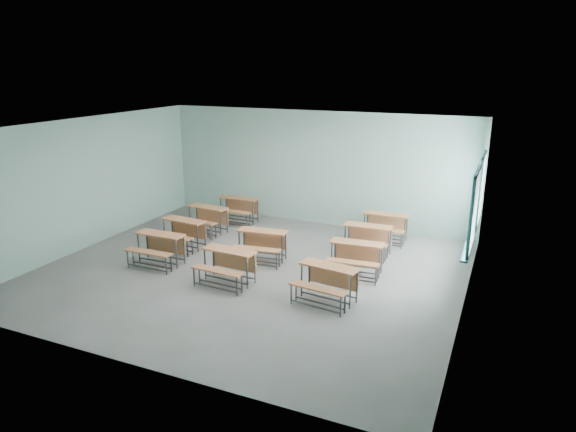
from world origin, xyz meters
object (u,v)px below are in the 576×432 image
desk_unit_r2c0 (206,215)px  desk_unit_r3c2 (385,223)px  desk_unit_r1c2 (356,254)px  desk_unit_r3c0 (237,206)px  desk_unit_r1c0 (182,229)px  desk_unit_r2c2 (367,236)px  desk_unit_r0c1 (227,262)px  desk_unit_r1c1 (261,241)px  desk_unit_r0c0 (158,244)px  desk_unit_r0c2 (327,278)px

desk_unit_r2c0 → desk_unit_r3c2: bearing=21.2°
desk_unit_r1c2 → desk_unit_r3c0: (-4.23, 2.35, 0.00)m
desk_unit_r1c0 → desk_unit_r2c2: same height
desk_unit_r2c0 → desk_unit_r1c2: bearing=-8.5°
desk_unit_r1c0 → desk_unit_r3c0: 2.47m
desk_unit_r0c1 → desk_unit_r1c1: bearing=90.5°
desk_unit_r0c1 → desk_unit_r1c2: 2.78m
desk_unit_r0c0 → desk_unit_r2c2: bearing=30.8°
desk_unit_r1c0 → desk_unit_r3c0: (0.22, 2.46, 0.00)m
desk_unit_r0c1 → desk_unit_r2c2: size_ratio=1.03×
desk_unit_r0c2 → desk_unit_r3c2: same height
desk_unit_r1c2 → desk_unit_r2c0: 4.71m
desk_unit_r0c1 → desk_unit_r1c1: size_ratio=0.96×
desk_unit_r0c0 → desk_unit_r0c2: 4.17m
desk_unit_r3c2 → desk_unit_r0c1: bearing=-121.5°
desk_unit_r0c1 → desk_unit_r3c2: (2.38, 3.95, 0.00)m
desk_unit_r1c2 → desk_unit_r2c0: bearing=161.0°
desk_unit_r1c0 → desk_unit_r1c2: same height
desk_unit_r0c0 → desk_unit_r0c2: same height
desk_unit_r3c0 → desk_unit_r1c0: bearing=-95.8°
desk_unit_r1c0 → desk_unit_r1c2: (4.45, 0.10, 0.00)m
desk_unit_r1c0 → desk_unit_r1c1: same height
desk_unit_r0c1 → desk_unit_r2c0: 3.50m
desk_unit_r0c0 → desk_unit_r0c1: same height
desk_unit_r2c0 → desk_unit_r2c2: size_ratio=1.05×
desk_unit_r3c0 → desk_unit_r3c2: 4.29m
desk_unit_r1c2 → desk_unit_r3c2: bearing=84.2°
desk_unit_r3c0 → desk_unit_r3c2: (4.29, 0.08, 0.00)m
desk_unit_r2c0 → desk_unit_r3c0: bearing=80.4°
desk_unit_r1c0 → desk_unit_r3c2: size_ratio=1.04×
desk_unit_r0c2 → desk_unit_r2c0: 5.17m
desk_unit_r0c0 → desk_unit_r1c1: same height
desk_unit_r2c0 → desk_unit_r3c2: 4.78m
desk_unit_r0c0 → desk_unit_r2c2: size_ratio=0.99×
desk_unit_r2c0 → desk_unit_r0c0: bearing=-77.8°
desk_unit_r2c0 → desk_unit_r2c2: 4.46m
desk_unit_r0c0 → desk_unit_r2c0: size_ratio=0.94×
desk_unit_r0c2 → desk_unit_r1c0: size_ratio=1.03×
desk_unit_r0c2 → desk_unit_r1c2: (0.13, 1.50, 0.00)m
desk_unit_r0c1 → desk_unit_r1c2: bearing=36.7°
desk_unit_r0c2 → desk_unit_r2c2: (0.03, 2.78, 0.00)m
desk_unit_r0c1 → desk_unit_r1c0: (-2.12, 1.42, 0.00)m
desk_unit_r0c1 → desk_unit_r3c2: 4.61m
desk_unit_r1c2 → desk_unit_r2c2: same height
desk_unit_r0c2 → desk_unit_r3c0: bearing=144.6°
desk_unit_r0c1 → desk_unit_r2c2: same height
desk_unit_r1c2 → desk_unit_r0c0: bearing=-168.5°
desk_unit_r0c0 → desk_unit_r3c0: size_ratio=0.99×
desk_unit_r0c0 → desk_unit_r1c0: size_ratio=0.95×
desk_unit_r1c0 → desk_unit_r0c2: bearing=-13.5°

